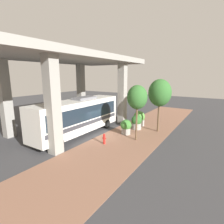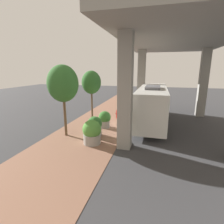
# 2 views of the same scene
# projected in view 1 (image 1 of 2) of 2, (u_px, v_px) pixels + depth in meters

# --- Properties ---
(ground_plane) EXTENTS (80.00, 80.00, 0.00)m
(ground_plane) POSITION_uv_depth(u_px,v_px,m) (101.00, 135.00, 18.23)
(ground_plane) COLOR #38383A
(ground_plane) RESTS_ON ground
(sidewalk_strip) EXTENTS (6.00, 40.00, 0.02)m
(sidewalk_strip) POSITION_uv_depth(u_px,v_px,m) (126.00, 141.00, 16.64)
(sidewalk_strip) COLOR #845B47
(sidewalk_strip) RESTS_ON ground
(overpass) EXTENTS (9.40, 18.76, 8.24)m
(overpass) POSITION_uv_depth(u_px,v_px,m) (70.00, 65.00, 18.87)
(overpass) COLOR gray
(overpass) RESTS_ON ground
(bus) EXTENTS (2.73, 10.64, 3.86)m
(bus) POSITION_uv_depth(u_px,v_px,m) (78.00, 115.00, 18.05)
(bus) COLOR silver
(bus) RESTS_ON ground
(fire_hydrant) EXTENTS (0.41, 0.20, 0.97)m
(fire_hydrant) POSITION_uv_depth(u_px,v_px,m) (104.00, 139.00, 15.76)
(fire_hydrant) COLOR red
(fire_hydrant) RESTS_ON ground
(planter_front) EXTENTS (1.20, 1.20, 1.66)m
(planter_front) POSITION_uv_depth(u_px,v_px,m) (137.00, 122.00, 20.07)
(planter_front) COLOR gray
(planter_front) RESTS_ON ground
(planter_middle) EXTENTS (1.37, 1.37, 1.82)m
(planter_middle) POSITION_uv_depth(u_px,v_px,m) (139.00, 119.00, 21.49)
(planter_middle) COLOR gray
(planter_middle) RESTS_ON ground
(planter_back) EXTENTS (1.15, 1.15, 1.59)m
(planter_back) POSITION_uv_depth(u_px,v_px,m) (126.00, 127.00, 18.31)
(planter_back) COLOR gray
(planter_back) RESTS_ON ground
(street_tree_near) EXTENTS (2.42, 2.42, 5.74)m
(street_tree_near) POSITION_uv_depth(u_px,v_px,m) (160.00, 93.00, 18.52)
(street_tree_near) COLOR brown
(street_tree_near) RESTS_ON ground
(street_tree_far) EXTENTS (1.86, 1.86, 5.26)m
(street_tree_far) POSITION_uv_depth(u_px,v_px,m) (137.00, 98.00, 16.00)
(street_tree_far) COLOR brown
(street_tree_far) RESTS_ON ground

